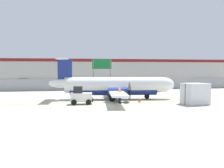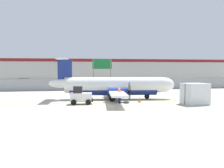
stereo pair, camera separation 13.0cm
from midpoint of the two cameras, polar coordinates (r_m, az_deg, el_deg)
The scene contains 15 objects.
ground_plane at distance 27.80m, azimuth -0.60°, elevation -4.16°, with size 140.00×140.00×0.01m.
perimeter_fence at distance 43.48m, azimuth -4.14°, elevation 0.06°, with size 98.00×0.10×2.10m.
parking_lot_strip at distance 54.98m, azimuth -5.42°, elevation -0.33°, with size 98.00×17.00×0.12m.
background_building at distance 73.30m, azimuth -6.66°, elevation 3.11°, with size 91.00×8.10×6.50m.
commuter_airplane at distance 30.35m, azimuth 0.98°, elevation -0.48°, with size 15.36×16.08×4.92m.
baggage_tug at distance 26.37m, azimuth -7.01°, elevation -2.74°, with size 2.45×1.62×1.88m.
ground_crew_worker at distance 26.59m, azimuth 1.85°, elevation -2.45°, with size 0.43×0.54×1.70m.
cargo_container at distance 27.47m, azimuth 18.55°, elevation -2.13°, with size 2.65×2.30×2.20m.
traffic_cone_near_left at distance 32.49m, azimuth -4.68°, elevation -2.52°, with size 0.36×0.36×0.64m.
traffic_cone_near_right at distance 27.82m, azimuth 6.46°, elevation -3.53°, with size 0.36×0.36×0.64m.
parked_car_0 at distance 57.38m, azimuth -19.30°, elevation 0.48°, with size 4.39×2.44×1.58m.
parked_car_1 at distance 60.75m, azimuth -9.55°, elevation 0.78°, with size 4.35×2.34×1.58m.
parked_car_2 at distance 55.71m, azimuth -1.62°, elevation 0.59°, with size 4.24×2.08×1.58m.
parked_car_3 at distance 56.17m, azimuth 7.70°, elevation 0.58°, with size 4.28×2.16×1.58m.
highway_sign at distance 46.11m, azimuth -2.18°, elevation 4.02°, with size 3.60×0.14×5.50m.
Camera 2 is at (-4.56, -25.17, 3.70)m, focal length 40.00 mm.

